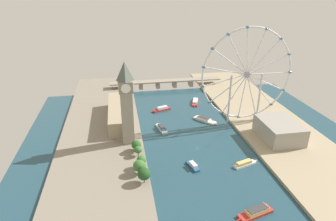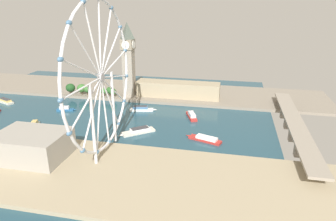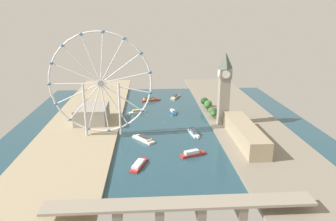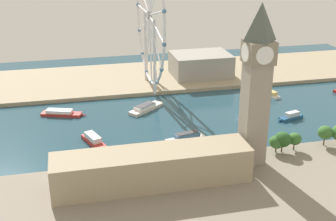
{
  "view_description": "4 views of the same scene",
  "coord_description": "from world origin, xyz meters",
  "px_view_note": "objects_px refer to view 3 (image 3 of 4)",
  "views": [
    {
      "loc": [
        -77.66,
        -263.17,
        161.8
      ],
      "look_at": [
        -18.99,
        72.73,
        13.36
      ],
      "focal_mm": 31.58,
      "sensor_mm": 36.0,
      "label": 1
    },
    {
      "loc": [
        271.16,
        142.65,
        115.33
      ],
      "look_at": [
        -9.55,
        82.07,
        10.68
      ],
      "focal_mm": 32.62,
      "sensor_mm": 36.0,
      "label": 2
    },
    {
      "loc": [
        20.07,
        384.05,
        133.33
      ],
      "look_at": [
        -3.89,
        12.54,
        18.87
      ],
      "focal_mm": 33.45,
      "sensor_mm": 36.0,
      "label": 3
    },
    {
      "loc": [
        -277.49,
        116.4,
        123.22
      ],
      "look_at": [
        -3.86,
        52.37,
        10.53
      ],
      "focal_mm": 47.7,
      "sensor_mm": 36.0,
      "label": 4
    }
  ],
  "objects_px": {
    "clock_tower": "(224,88)",
    "ferris_wheel": "(101,84)",
    "tour_boat_3": "(143,139)",
    "parliament_block": "(245,133)",
    "riverside_hall": "(92,113)",
    "tour_boat_5": "(139,164)",
    "tour_boat_4": "(150,99)",
    "tour_boat_6": "(173,112)",
    "tour_boat_0": "(137,111)",
    "tour_boat_1": "(193,133)",
    "tour_boat_7": "(193,153)",
    "tour_boat_2": "(175,97)",
    "river_bridge": "(180,206)"
  },
  "relations": [
    {
      "from": "tour_boat_3",
      "to": "tour_boat_4",
      "type": "relative_size",
      "value": 0.92
    },
    {
      "from": "riverside_hall",
      "to": "tour_boat_4",
      "type": "relative_size",
      "value": 1.51
    },
    {
      "from": "river_bridge",
      "to": "parliament_block",
      "type": "bearing_deg",
      "value": -123.79
    },
    {
      "from": "tour_boat_1",
      "to": "tour_boat_4",
      "type": "height_order",
      "value": "tour_boat_4"
    },
    {
      "from": "tour_boat_0",
      "to": "tour_boat_6",
      "type": "bearing_deg",
      "value": 156.51
    },
    {
      "from": "tour_boat_0",
      "to": "tour_boat_3",
      "type": "relative_size",
      "value": 0.89
    },
    {
      "from": "tour_boat_6",
      "to": "tour_boat_1",
      "type": "bearing_deg",
      "value": -3.3
    },
    {
      "from": "tour_boat_2",
      "to": "tour_boat_7",
      "type": "height_order",
      "value": "tour_boat_7"
    },
    {
      "from": "tour_boat_2",
      "to": "tour_boat_3",
      "type": "distance_m",
      "value": 189.0
    },
    {
      "from": "clock_tower",
      "to": "tour_boat_2",
      "type": "xyz_separation_m",
      "value": [
        46.93,
        -140.5,
        -46.85
      ]
    },
    {
      "from": "tour_boat_3",
      "to": "tour_boat_6",
      "type": "distance_m",
      "value": 104.75
    },
    {
      "from": "tour_boat_1",
      "to": "tour_boat_6",
      "type": "xyz_separation_m",
      "value": [
        17.36,
        -82.26,
        -0.22
      ]
    },
    {
      "from": "clock_tower",
      "to": "tour_boat_5",
      "type": "height_order",
      "value": "clock_tower"
    },
    {
      "from": "parliament_block",
      "to": "tour_boat_2",
      "type": "relative_size",
      "value": 3.12
    },
    {
      "from": "tour_boat_2",
      "to": "tour_boat_3",
      "type": "xyz_separation_m",
      "value": [
        50.9,
        182.02,
        -0.15
      ]
    },
    {
      "from": "clock_tower",
      "to": "tour_boat_4",
      "type": "xyz_separation_m",
      "value": [
        88.82,
        -123.95,
        -46.58
      ]
    },
    {
      "from": "tour_boat_3",
      "to": "tour_boat_5",
      "type": "xyz_separation_m",
      "value": [
        3.72,
        61.61,
        -0.15
      ]
    },
    {
      "from": "ferris_wheel",
      "to": "tour_boat_6",
      "type": "distance_m",
      "value": 134.07
    },
    {
      "from": "riverside_hall",
      "to": "tour_boat_3",
      "type": "height_order",
      "value": "riverside_hall"
    },
    {
      "from": "tour_boat_0",
      "to": "tour_boat_7",
      "type": "relative_size",
      "value": 0.97
    },
    {
      "from": "ferris_wheel",
      "to": "tour_boat_0",
      "type": "bearing_deg",
      "value": -111.25
    },
    {
      "from": "river_bridge",
      "to": "tour_boat_3",
      "type": "height_order",
      "value": "river_bridge"
    },
    {
      "from": "clock_tower",
      "to": "tour_boat_1",
      "type": "bearing_deg",
      "value": 34.12
    },
    {
      "from": "tour_boat_0",
      "to": "tour_boat_6",
      "type": "distance_m",
      "value": 50.47
    },
    {
      "from": "riverside_hall",
      "to": "ferris_wheel",
      "type": "bearing_deg",
      "value": 112.61
    },
    {
      "from": "tour_boat_0",
      "to": "parliament_block",
      "type": "bearing_deg",
      "value": 117.46
    },
    {
      "from": "river_bridge",
      "to": "tour_boat_6",
      "type": "relative_size",
      "value": 8.54
    },
    {
      "from": "riverside_hall",
      "to": "tour_boat_0",
      "type": "distance_m",
      "value": 69.52
    },
    {
      "from": "tour_boat_0",
      "to": "tour_boat_2",
      "type": "bearing_deg",
      "value": -144.49
    },
    {
      "from": "parliament_block",
      "to": "tour_boat_0",
      "type": "bearing_deg",
      "value": -45.24
    },
    {
      "from": "tour_boat_7",
      "to": "tour_boat_4",
      "type": "bearing_deg",
      "value": 80.28
    },
    {
      "from": "riverside_hall",
      "to": "tour_boat_0",
      "type": "height_order",
      "value": "riverside_hall"
    },
    {
      "from": "ferris_wheel",
      "to": "tour_boat_4",
      "type": "distance_m",
      "value": 173.08
    },
    {
      "from": "clock_tower",
      "to": "riverside_hall",
      "type": "height_order",
      "value": "clock_tower"
    },
    {
      "from": "tour_boat_0",
      "to": "tour_boat_5",
      "type": "bearing_deg",
      "value": 74.82
    },
    {
      "from": "tour_boat_1",
      "to": "tour_boat_7",
      "type": "distance_m",
      "value": 57.33
    },
    {
      "from": "ferris_wheel",
      "to": "tour_boat_2",
      "type": "xyz_separation_m",
      "value": [
        -95.68,
        -169.98,
        -59.63
      ]
    },
    {
      "from": "tour_boat_7",
      "to": "tour_boat_0",
      "type": "bearing_deg",
      "value": 91.53
    },
    {
      "from": "tour_boat_6",
      "to": "parliament_block",
      "type": "bearing_deg",
      "value": 15.63
    },
    {
      "from": "tour_boat_4",
      "to": "tour_boat_0",
      "type": "bearing_deg",
      "value": -122.22
    },
    {
      "from": "clock_tower",
      "to": "tour_boat_7",
      "type": "xyz_separation_m",
      "value": [
        48.85,
        83.79,
        -46.64
      ]
    },
    {
      "from": "river_bridge",
      "to": "tour_boat_4",
      "type": "xyz_separation_m",
      "value": [
        17.49,
        -304.5,
        -6.31
      ]
    },
    {
      "from": "riverside_hall",
      "to": "tour_boat_3",
      "type": "relative_size",
      "value": 1.64
    },
    {
      "from": "clock_tower",
      "to": "ferris_wheel",
      "type": "xyz_separation_m",
      "value": [
        142.61,
        29.48,
        12.78
      ]
    },
    {
      "from": "clock_tower",
      "to": "tour_boat_2",
      "type": "bearing_deg",
      "value": -71.53
    },
    {
      "from": "ferris_wheel",
      "to": "tour_boat_3",
      "type": "xyz_separation_m",
      "value": [
        -44.78,
        12.04,
        -59.78
      ]
    },
    {
      "from": "tour_boat_1",
      "to": "riverside_hall",
      "type": "bearing_deg",
      "value": -123.13
    },
    {
      "from": "parliament_block",
      "to": "riverside_hall",
      "type": "relative_size",
      "value": 1.97
    },
    {
      "from": "tour_boat_0",
      "to": "tour_boat_4",
      "type": "xyz_separation_m",
      "value": [
        -18.77,
        -63.38,
        0.3
      ]
    },
    {
      "from": "tour_boat_4",
      "to": "tour_boat_5",
      "type": "height_order",
      "value": "tour_boat_4"
    }
  ]
}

